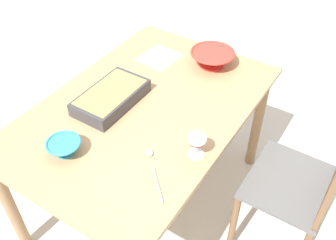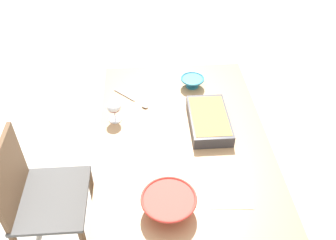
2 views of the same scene
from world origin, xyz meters
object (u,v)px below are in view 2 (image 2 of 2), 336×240
object	(u,v)px
casserole_dish	(209,120)
serving_spoon	(137,102)
dining_table	(182,147)
wine_glass	(114,108)
napkin	(230,190)
chair	(38,197)
mixing_bowl	(169,204)
small_bowl	(192,82)

from	to	relation	value
casserole_dish	serving_spoon	distance (m)	0.47
dining_table	wine_glass	xyz separation A→B (m)	(-0.14, -0.38, 0.19)
wine_glass	napkin	xyz separation A→B (m)	(0.55, 0.56, -0.09)
casserole_dish	dining_table	bearing A→B (deg)	-67.67
casserole_dish	napkin	xyz separation A→B (m)	(0.47, 0.03, -0.04)
wine_glass	casserole_dish	xyz separation A→B (m)	(0.08, 0.53, -0.05)
dining_table	chair	world-z (taller)	chair
dining_table	serving_spoon	bearing A→B (deg)	-139.37
mixing_bowl	serving_spoon	distance (m)	0.80
small_bowl	wine_glass	bearing A→B (deg)	-58.43
dining_table	serving_spoon	world-z (taller)	serving_spoon
small_bowl	mixing_bowl	bearing A→B (deg)	-13.11
chair	small_bowl	world-z (taller)	chair
dining_table	chair	bearing A→B (deg)	-77.69
wine_glass	casserole_dish	size ratio (longest dim) A/B	0.33
dining_table	casserole_dish	xyz separation A→B (m)	(-0.06, 0.15, 0.14)
chair	serving_spoon	world-z (taller)	chair
wine_glass	serving_spoon	world-z (taller)	wine_glass
chair	serving_spoon	distance (m)	0.78
dining_table	mixing_bowl	size ratio (longest dim) A/B	5.57
dining_table	mixing_bowl	bearing A→B (deg)	-12.82
mixing_bowl	serving_spoon	bearing A→B (deg)	-170.06
mixing_bowl	chair	bearing A→B (deg)	-114.55
napkin	dining_table	bearing A→B (deg)	-156.09
casserole_dish	mixing_bowl	world-z (taller)	mixing_bowl
chair	serving_spoon	xyz separation A→B (m)	(-0.47, 0.56, 0.27)
casserole_dish	small_bowl	bearing A→B (deg)	-172.70
wine_glass	casserole_dish	world-z (taller)	wine_glass
chair	napkin	xyz separation A→B (m)	(0.23, 0.99, 0.26)
dining_table	wine_glass	distance (m)	0.45
napkin	mixing_bowl	bearing A→B (deg)	-72.85
napkin	wine_glass	bearing A→B (deg)	-134.66
dining_table	casserole_dish	bearing A→B (deg)	112.33
chair	mixing_bowl	distance (m)	0.83
wine_glass	small_bowl	size ratio (longest dim) A/B	0.82
mixing_bowl	small_bowl	size ratio (longest dim) A/B	1.62
chair	casserole_dish	xyz separation A→B (m)	(-0.24, 0.97, 0.30)
chair	wine_glass	distance (m)	0.64
wine_glass	napkin	world-z (taller)	wine_glass
dining_table	napkin	size ratio (longest dim) A/B	6.65
dining_table	napkin	distance (m)	0.46
dining_table	chair	xyz separation A→B (m)	(0.18, -0.81, -0.15)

